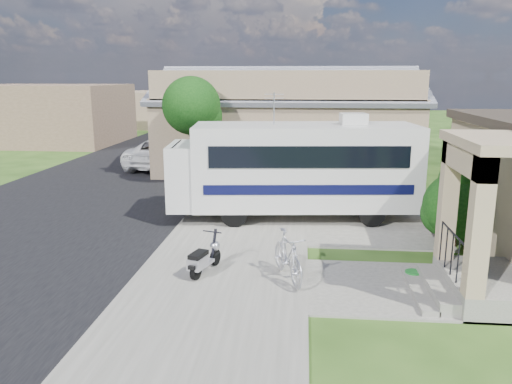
# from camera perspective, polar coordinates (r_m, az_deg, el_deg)

# --- Properties ---
(ground) EXTENTS (120.00, 120.00, 0.00)m
(ground) POSITION_cam_1_polar(r_m,az_deg,el_deg) (12.32, 1.21, -8.59)
(ground) COLOR #1F3C10
(street_slab) EXTENTS (9.00, 80.00, 0.02)m
(street_slab) POSITION_cam_1_polar(r_m,az_deg,el_deg) (23.43, -15.47, 1.43)
(street_slab) COLOR black
(street_slab) RESTS_ON ground
(sidewalk_slab) EXTENTS (4.00, 80.00, 0.06)m
(sidewalk_slab) POSITION_cam_1_polar(r_m,az_deg,el_deg) (21.96, 0.59, 1.20)
(sidewalk_slab) COLOR #64635A
(sidewalk_slab) RESTS_ON ground
(driveway_slab) EXTENTS (7.00, 6.00, 0.05)m
(driveway_slab) POSITION_cam_1_polar(r_m,az_deg,el_deg) (16.56, 7.59, -2.89)
(driveway_slab) COLOR #64635A
(driveway_slab) RESTS_ON ground
(walk_slab) EXTENTS (4.00, 3.00, 0.05)m
(walk_slab) POSITION_cam_1_polar(r_m,az_deg,el_deg) (11.56, 16.08, -10.50)
(walk_slab) COLOR #64635A
(walk_slab) RESTS_ON ground
(warehouse) EXTENTS (12.50, 8.40, 5.04)m
(warehouse) POSITION_cam_1_polar(r_m,az_deg,el_deg) (25.53, 3.63, 7.29)
(warehouse) COLOR #7C674D
(warehouse) RESTS_ON ground
(distant_bldg_far) EXTENTS (10.00, 8.00, 4.00)m
(distant_bldg_far) POSITION_cam_1_polar(r_m,az_deg,el_deg) (37.97, -22.77, 8.22)
(distant_bldg_far) COLOR brown
(distant_bldg_far) RESTS_ON ground
(distant_bldg_near) EXTENTS (8.00, 7.00, 3.20)m
(distant_bldg_near) POSITION_cam_1_polar(r_m,az_deg,el_deg) (48.19, -13.86, 9.19)
(distant_bldg_near) COLOR #7C674D
(distant_bldg_near) RESTS_ON ground
(street_tree_a) EXTENTS (2.44, 2.40, 4.58)m
(street_tree_a) POSITION_cam_1_polar(r_m,az_deg,el_deg) (21.00, -7.08, 9.43)
(street_tree_a) COLOR black
(street_tree_a) RESTS_ON ground
(street_tree_b) EXTENTS (2.44, 2.40, 4.73)m
(street_tree_b) POSITION_cam_1_polar(r_m,az_deg,el_deg) (30.83, -3.01, 10.91)
(street_tree_b) COLOR black
(street_tree_b) RESTS_ON ground
(street_tree_c) EXTENTS (2.44, 2.40, 4.42)m
(street_tree_c) POSITION_cam_1_polar(r_m,az_deg,el_deg) (39.75, -1.06, 10.99)
(street_tree_c) COLOR black
(street_tree_c) RESTS_ON ground
(motorhome) EXTENTS (8.04, 3.24, 4.02)m
(motorhome) POSITION_cam_1_polar(r_m,az_deg,el_deg) (16.11, 4.53, 2.94)
(motorhome) COLOR #BBBBB7
(motorhome) RESTS_ON ground
(shrub) EXTENTS (1.97, 1.88, 2.42)m
(shrub) POSITION_cam_1_polar(r_m,az_deg,el_deg) (14.48, 22.16, -1.13)
(shrub) COLOR black
(shrub) RESTS_ON ground
(scooter) EXTENTS (0.67, 1.37, 0.92)m
(scooter) POSITION_cam_1_polar(r_m,az_deg,el_deg) (11.73, -6.00, -7.61)
(scooter) COLOR black
(scooter) RESTS_ON ground
(bicycle) EXTENTS (1.15, 1.91, 1.11)m
(bicycle) POSITION_cam_1_polar(r_m,az_deg,el_deg) (11.33, 3.65, -7.60)
(bicycle) COLOR #B7B6BE
(bicycle) RESTS_ON ground
(pickup_truck) EXTENTS (3.51, 5.87, 1.53)m
(pickup_truck) POSITION_cam_1_polar(r_m,az_deg,el_deg) (25.96, -10.08, 4.49)
(pickup_truck) COLOR white
(pickup_truck) RESTS_ON ground
(van) EXTENTS (3.47, 6.47, 1.78)m
(van) POSITION_cam_1_polar(r_m,az_deg,el_deg) (32.30, -7.76, 6.46)
(van) COLOR white
(van) RESTS_ON ground
(garden_hose) EXTENTS (0.37, 0.37, 0.17)m
(garden_hose) POSITION_cam_1_polar(r_m,az_deg,el_deg) (12.15, 17.51, -9.12)
(garden_hose) COLOR #167122
(garden_hose) RESTS_ON ground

